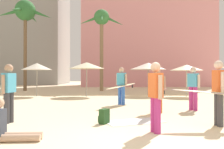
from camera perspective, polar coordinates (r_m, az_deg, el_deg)
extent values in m
plane|color=beige|center=(5.36, 9.29, -15.02)|extent=(120.00, 120.00, 0.00)
cube|color=pink|center=(36.32, 7.72, 11.58)|extent=(17.54, 8.52, 17.78)
cylinder|color=#896B4C|center=(22.71, -2.44, 4.77)|extent=(0.34, 0.34, 6.80)
sphere|color=#387A3D|center=(23.26, -2.44, 13.15)|extent=(1.42, 1.42, 1.42)
cone|color=#387A3D|center=(23.26, 0.57, 12.24)|extent=(1.82, 0.43, 1.01)
cone|color=#387A3D|center=(24.35, -2.58, 11.69)|extent=(0.45, 1.83, 0.99)
cone|color=#387A3D|center=(23.41, -5.45, 12.31)|extent=(1.85, 0.55, 0.89)
cone|color=#387A3D|center=(22.03, -2.37, 12.88)|extent=(0.40, 1.80, 1.07)
cylinder|color=brown|center=(24.29, -19.49, 5.25)|extent=(0.31, 0.31, 7.47)
sphere|color=#2D6B33|center=(24.93, -19.47, 13.83)|extent=(1.89, 1.89, 1.89)
cone|color=#2D6B33|center=(24.45, -16.12, 13.26)|extent=(2.13, 0.44, 1.10)
cone|color=#2D6B33|center=(26.17, -17.98, 12.50)|extent=(0.71, 2.18, 0.97)
cone|color=#2D6B33|center=(25.18, -22.87, 12.96)|extent=(2.17, 0.69, 1.03)
cone|color=#2D6B33|center=(23.58, -21.11, 13.94)|extent=(0.69, 2.18, 0.98)
cylinder|color=gray|center=(17.29, 8.36, -1.08)|extent=(0.06, 0.06, 2.29)
cone|color=beige|center=(17.30, 8.36, 1.94)|extent=(2.53, 2.53, 0.47)
cylinder|color=gray|center=(17.27, -17.03, -1.16)|extent=(0.06, 0.06, 2.24)
cone|color=beige|center=(17.28, -17.02, 1.79)|extent=(2.02, 2.02, 0.45)
cylinder|color=gray|center=(17.02, 16.88, -1.38)|extent=(0.06, 0.06, 2.12)
cone|color=beige|center=(17.03, 16.88, 1.55)|extent=(2.17, 2.17, 0.38)
cylinder|color=gray|center=(16.45, -5.91, -1.13)|extent=(0.06, 0.06, 2.29)
cone|color=beige|center=(16.46, -5.90, 2.10)|extent=(2.39, 2.39, 0.43)
cube|color=white|center=(7.43, 5.13, -10.83)|extent=(1.93, 1.45, 0.01)
cube|color=#254B22|center=(7.09, -1.79, -9.67)|extent=(0.32, 0.35, 0.42)
cube|color=#1D3C1B|center=(7.17, -2.59, -10.25)|extent=(0.17, 0.21, 0.18)
cylinder|color=#D1A889|center=(5.75, -20.29, -13.17)|extent=(0.89, 0.21, 0.16)
cylinder|color=#D1A889|center=(5.56, -20.88, -13.61)|extent=(0.89, 0.21, 0.16)
cylinder|color=#3D3D42|center=(7.26, 23.83, -7.43)|extent=(0.16, 0.16, 0.92)
cylinder|color=#3D3D42|center=(7.44, 23.21, -7.26)|extent=(0.16, 0.16, 0.92)
cube|color=orange|center=(7.29, 23.50, -1.40)|extent=(0.23, 0.40, 0.60)
sphere|color=beige|center=(7.30, 23.49, 2.04)|extent=(0.24, 0.24, 0.24)
cylinder|color=beige|center=(7.07, 24.31, -1.72)|extent=(0.10, 0.10, 0.57)
cylinder|color=beige|center=(7.52, 22.74, -1.64)|extent=(0.10, 0.10, 0.57)
ellipsoid|color=beige|center=(7.03, 24.52, -4.06)|extent=(2.71, 0.64, 0.26)
ellipsoid|color=#522DA0|center=(7.03, 24.52, -4.06)|extent=(2.72, 0.67, 0.23)
cylinder|color=blue|center=(11.61, 2.61, -4.75)|extent=(0.22, 0.22, 0.94)
cylinder|color=blue|center=(11.72, 1.80, -4.71)|extent=(0.22, 0.22, 0.94)
cube|color=#4CB2DB|center=(11.63, 2.20, -1.01)|extent=(0.45, 0.42, 0.57)
sphere|color=#D1A889|center=(11.64, 2.20, 1.08)|extent=(0.34, 0.34, 0.24)
cylinder|color=#D1A889|center=(11.50, 3.23, -1.20)|extent=(0.14, 0.14, 0.54)
cylinder|color=#D1A889|center=(11.78, 1.20, -1.18)|extent=(0.14, 0.14, 0.54)
ellipsoid|color=beige|center=(11.34, 2.29, -2.69)|extent=(1.73, 2.47, 0.24)
ellipsoid|color=#A73F31|center=(11.34, 2.29, -2.69)|extent=(1.76, 2.49, 0.21)
cube|color=black|center=(12.31, 4.75, -2.68)|extent=(0.07, 0.10, 0.19)
cylinder|color=orange|center=(9.23, 11.08, -6.13)|extent=(0.20, 0.20, 0.86)
cylinder|color=orange|center=(9.24, 9.84, -6.12)|extent=(0.20, 0.20, 0.86)
cube|color=orange|center=(9.19, 10.46, -1.76)|extent=(0.44, 0.31, 0.55)
sphere|color=tan|center=(9.19, 10.45, 0.81)|extent=(0.29, 0.29, 0.24)
cylinder|color=tan|center=(9.18, 12.01, -1.98)|extent=(0.12, 0.12, 0.52)
cylinder|color=tan|center=(9.21, 8.90, -1.98)|extent=(0.12, 0.12, 0.52)
ellipsoid|color=beige|center=(8.91, 10.84, -3.31)|extent=(1.32, 2.59, 0.16)
ellipsoid|color=#951060|center=(8.91, 10.84, -3.31)|extent=(1.35, 2.61, 0.12)
cube|color=black|center=(9.97, 12.04, -3.92)|extent=(0.06, 0.10, 0.18)
cylinder|color=#3D3D42|center=(7.84, -22.41, -7.04)|extent=(0.19, 0.19, 0.88)
cylinder|color=#3D3D42|center=(7.68, -23.27, -7.18)|extent=(0.19, 0.19, 0.88)
cube|color=#4CB2DB|center=(7.71, -22.82, -1.77)|extent=(0.31, 0.44, 0.56)
sphere|color=tan|center=(7.71, -22.81, 1.34)|extent=(0.29, 0.29, 0.24)
cylinder|color=tan|center=(7.91, -21.77, -2.00)|extent=(0.12, 0.12, 0.53)
cylinder|color=tan|center=(7.50, -23.93, -2.08)|extent=(0.12, 0.12, 0.53)
cylinder|color=#B7337F|center=(10.23, 18.78, -5.35)|extent=(0.22, 0.22, 0.93)
cylinder|color=#B7337F|center=(10.34, 17.86, -5.30)|extent=(0.22, 0.22, 0.93)
cube|color=#4CB2DB|center=(10.25, 18.31, -1.24)|extent=(0.41, 0.45, 0.53)
sphere|color=beige|center=(10.25, 18.31, 1.03)|extent=(0.34, 0.34, 0.24)
cylinder|color=beige|center=(10.11, 19.48, -1.45)|extent=(0.14, 0.14, 0.51)
cylinder|color=beige|center=(10.39, 17.18, -1.43)|extent=(0.14, 0.14, 0.51)
cylinder|color=#B7337F|center=(5.96, 10.49, -9.39)|extent=(0.19, 0.19, 0.84)
cylinder|color=#B7337F|center=(6.14, 9.67, -9.13)|extent=(0.19, 0.19, 0.84)
cube|color=orange|center=(5.98, 10.07, -2.46)|extent=(0.31, 0.44, 0.59)
sphere|color=#D1A889|center=(5.98, 10.06, 1.70)|extent=(0.29, 0.29, 0.24)
cylinder|color=#D1A889|center=(5.75, 11.13, -2.89)|extent=(0.12, 0.12, 0.56)
cylinder|color=#D1A889|center=(6.21, 9.08, -2.71)|extent=(0.12, 0.12, 0.56)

